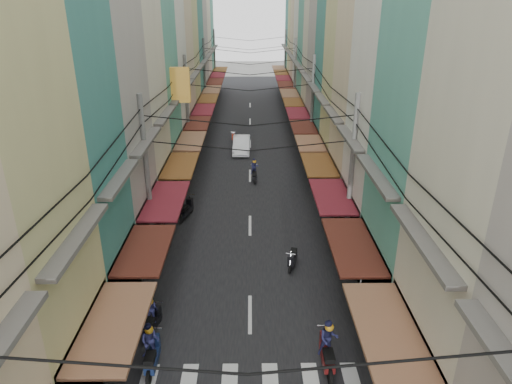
{
  "coord_description": "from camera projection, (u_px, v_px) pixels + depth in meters",
  "views": [
    {
      "loc": [
        0.07,
        -17.42,
        12.12
      ],
      "look_at": [
        0.35,
        5.85,
        2.18
      ],
      "focal_mm": 32.0,
      "sensor_mm": 36.0,
      "label": 1
    }
  ],
  "objects": [
    {
      "name": "building_row_left",
      "position": [
        137.0,
        34.0,
        32.08
      ],
      "size": [
        7.8,
        67.67,
        23.7
      ],
      "color": "silver",
      "rests_on": "ground"
    },
    {
      "name": "sidewalk_right",
      "position": [
        325.0,
        150.0,
        39.23
      ],
      "size": [
        3.0,
        80.0,
        0.06
      ],
      "primitive_type": "cube",
      "color": "gray",
      "rests_on": "ground"
    },
    {
      "name": "sidewalk_left",
      "position": [
        174.0,
        151.0,
        39.09
      ],
      "size": [
        3.0,
        80.0,
        0.06
      ],
      "primitive_type": "cube",
      "color": "gray",
      "rests_on": "ground"
    },
    {
      "name": "utility_poles",
      "position": [
        250.0,
        83.0,
        32.0
      ],
      "size": [
        10.2,
        66.13,
        8.2
      ],
      "color": "gray",
      "rests_on": "ground"
    },
    {
      "name": "market_umbrella",
      "position": [
        466.0,
        328.0,
        15.09
      ],
      "size": [
        2.19,
        2.19,
        2.31
      ],
      "color": "#B2B2B7",
      "rests_on": "ground"
    },
    {
      "name": "white_car",
      "position": [
        242.0,
        152.0,
        38.88
      ],
      "size": [
        4.68,
        1.9,
        1.64
      ],
      "primitive_type": "imported",
      "rotation": [
        0.0,
        0.0,
        -0.02
      ],
      "color": "silver",
      "rests_on": "ground"
    },
    {
      "name": "building_row_right",
      "position": [
        361.0,
        39.0,
        32.29
      ],
      "size": [
        7.8,
        68.98,
        22.59
      ],
      "color": "#397E75",
      "rests_on": "ground"
    },
    {
      "name": "parked_scooters",
      "position": [
        363.0,
        320.0,
        17.88
      ],
      "size": [
        12.99,
        15.27,
        0.97
      ],
      "color": "black",
      "rests_on": "ground"
    },
    {
      "name": "moving_scooters",
      "position": [
        230.0,
        259.0,
        21.95
      ],
      "size": [
        7.05,
        29.73,
        2.0
      ],
      "color": "black",
      "rests_on": "ground"
    },
    {
      "name": "road",
      "position": [
        250.0,
        151.0,
        39.17
      ],
      "size": [
        10.0,
        80.0,
        0.02
      ],
      "primitive_type": "cube",
      "color": "black",
      "rests_on": "ground"
    },
    {
      "name": "bicycle",
      "position": [
        366.0,
        252.0,
        23.56
      ],
      "size": [
        1.9,
        0.96,
        1.24
      ],
      "primitive_type": "imported",
      "rotation": [
        0.0,
        0.0,
        1.41
      ],
      "color": "black",
      "rests_on": "ground"
    },
    {
      "name": "traffic_sign",
      "position": [
        362.0,
        261.0,
        19.32
      ],
      "size": [
        0.1,
        0.57,
        2.58
      ],
      "color": "gray",
      "rests_on": "ground"
    },
    {
      "name": "pedestrians",
      "position": [
        173.0,
        239.0,
        22.78
      ],
      "size": [
        10.48,
        20.47,
        2.15
      ],
      "color": "black",
      "rests_on": "ground"
    },
    {
      "name": "ground",
      "position": [
        250.0,
        286.0,
        20.78
      ],
      "size": [
        160.0,
        160.0,
        0.0
      ],
      "primitive_type": "plane",
      "color": "slate",
      "rests_on": "ground"
    }
  ]
}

